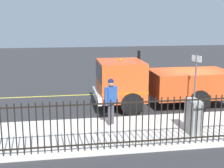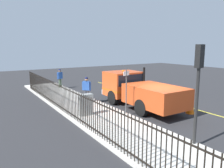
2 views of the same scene
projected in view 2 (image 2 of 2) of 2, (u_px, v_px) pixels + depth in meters
The scene contains 11 objects.
ground_plane at pixel (158, 114), 12.70m from camera, with size 58.70×58.70×0.00m, color #2B2B2D.
sidewalk_slab at pixel (112, 123), 11.00m from camera, with size 3.10×26.68×0.14m, color beige.
lane_marking at pixel (188, 107), 14.08m from camera, with size 0.12×24.01×0.01m, color yellow.
work_truck at pixel (136, 89), 14.10m from camera, with size 2.32×6.17×2.47m.
worker_standing at pixel (87, 87), 14.73m from camera, with size 0.48×0.51×1.71m.
pedestrian_distant at pixel (60, 76), 20.09m from camera, with size 0.58×0.39×1.68m.
iron_fence at pixel (85, 111), 10.11m from camera, with size 0.04×22.71×1.53m.
traffic_light_near at pixel (198, 74), 8.07m from camera, with size 0.32×0.24×3.78m.
utility_cabinet at pixel (86, 105), 11.96m from camera, with size 0.76×0.35×1.16m, color gray.
traffic_cone at pixel (190, 107), 12.77m from camera, with size 0.52×0.52×0.74m, color orange.
street_sign at pixel (126, 87), 12.10m from camera, with size 0.48×0.19×2.46m.
Camera 2 is at (8.81, 8.89, 3.84)m, focal length 35.34 mm.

